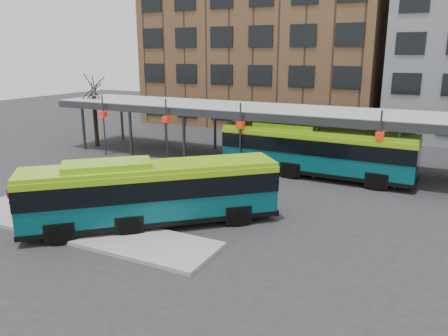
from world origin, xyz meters
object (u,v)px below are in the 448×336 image
at_px(tree, 95,119).
at_px(bus_rear, 315,150).
at_px(pedestrian, 14,197).
at_px(bus_front, 151,191).

distance_m(tree, bus_rear, 19.88).
xyz_separation_m(tree, pedestrian, (8.50, -15.15, -1.35)).
bearing_deg(bus_front, pedestrian, 155.86).
height_order(bus_front, pedestrian, bus_front).
distance_m(tree, bus_front, 20.05).
bearing_deg(tree, bus_rear, -2.96).
bearing_deg(bus_front, bus_rear, 27.03).
xyz_separation_m(bus_front, pedestrian, (-6.76, -2.17, -0.62)).
bearing_deg(bus_rear, pedestrian, -127.22).
relative_size(bus_rear, pedestrian, 7.14).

